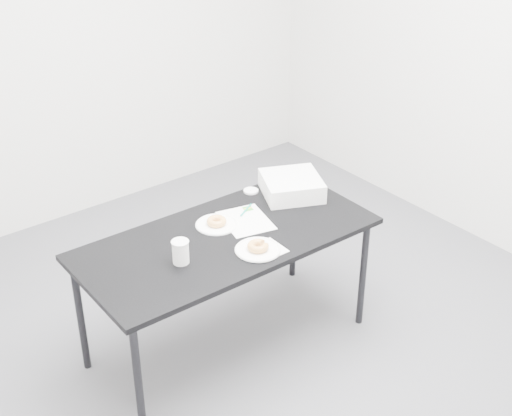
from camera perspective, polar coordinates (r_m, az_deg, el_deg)
floor at (r=3.84m, az=-0.98°, el=-12.05°), size 4.00×4.00×0.00m
wall_back at (r=4.79m, az=-16.18°, el=13.87°), size 4.00×0.02×2.70m
table at (r=3.57m, az=-2.37°, el=-2.97°), size 1.51×0.72×0.68m
scorecard at (r=3.67m, az=-0.82°, el=-1.01°), size 0.29×0.33×0.00m
logo_patch at (r=3.77m, az=-0.66°, el=-0.05°), size 0.06×0.06×0.00m
pen at (r=3.75m, az=-0.81°, el=-0.16°), size 0.12×0.07×0.01m
napkin at (r=3.44m, az=0.89°, el=-3.34°), size 0.16×0.16×0.00m
plate_near at (r=3.43m, az=0.16°, el=-3.35°), size 0.22×0.22×0.01m
donut_near at (r=3.41m, az=0.16°, el=-3.06°), size 0.12×0.12×0.03m
plate_far at (r=3.64m, az=-3.17°, el=-1.33°), size 0.22×0.22×0.01m
donut_far at (r=3.63m, az=-3.18°, el=-1.07°), size 0.12×0.12×0.03m
coffee_cup at (r=3.33m, az=-6.05°, el=-3.50°), size 0.08×0.08×0.12m
cup_lid at (r=3.94m, az=-0.41°, el=1.38°), size 0.08×0.08×0.01m
bakery_box at (r=3.90m, az=2.86°, el=1.79°), size 0.41×0.41×0.10m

